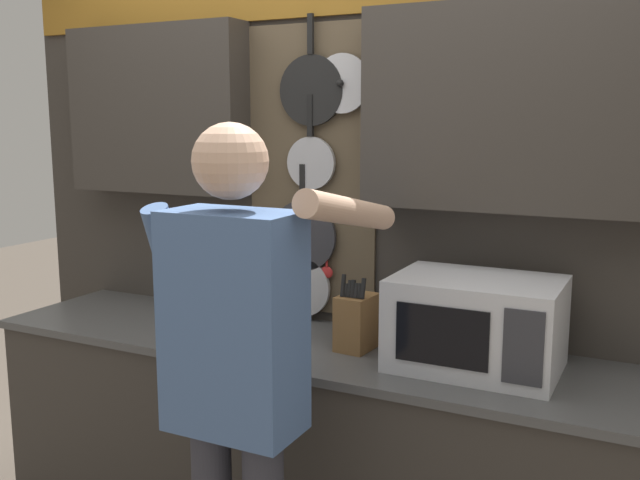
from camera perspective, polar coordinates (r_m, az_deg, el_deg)
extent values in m
cube|color=#38332D|center=(2.81, -1.14, -17.50)|extent=(2.47, 0.58, 0.89)
cube|color=#4C4C4C|center=(2.64, -1.18, -8.52)|extent=(2.50, 0.61, 0.03)
cube|color=#38332D|center=(2.83, 1.74, -0.36)|extent=(3.07, 0.04, 2.48)
cube|color=#38332D|center=(3.13, -12.87, 10.10)|extent=(0.84, 0.16, 0.69)
cube|color=#38332D|center=(2.47, 15.80, 10.16)|extent=(1.08, 0.16, 0.69)
cube|color=brown|center=(2.82, -0.69, 5.54)|extent=(0.55, 0.01, 1.13)
cylinder|color=black|center=(2.78, -0.69, 11.88)|extent=(0.27, 0.02, 0.27)
cube|color=black|center=(2.79, -0.76, 16.17)|extent=(0.02, 0.02, 0.15)
cylinder|color=#B7B7BC|center=(2.79, -0.72, 6.18)|extent=(0.20, 0.02, 0.20)
cube|color=black|center=(2.78, -0.79, 9.93)|extent=(0.02, 0.02, 0.16)
cylinder|color=#2D2D33|center=(2.84, -1.31, 0.35)|extent=(0.28, 0.02, 0.28)
cube|color=black|center=(2.80, -1.39, 4.62)|extent=(0.02, 0.02, 0.14)
cylinder|color=#B7B7BC|center=(2.88, -1.38, -3.76)|extent=(0.24, 0.02, 0.24)
cube|color=black|center=(2.83, -1.45, -0.02)|extent=(0.02, 0.02, 0.14)
cylinder|color=silver|center=(2.73, 1.78, 12.41)|extent=(0.22, 0.01, 0.22)
sphere|color=black|center=(2.71, 1.61, 12.43)|extent=(0.03, 0.03, 0.03)
cylinder|color=silver|center=(2.87, -2.34, -0.80)|extent=(0.01, 0.01, 0.21)
ellipsoid|color=silver|center=(2.90, -2.33, -3.10)|extent=(0.05, 0.01, 0.04)
cylinder|color=silver|center=(2.83, -0.92, -0.49)|extent=(0.01, 0.01, 0.16)
ellipsoid|color=silver|center=(2.85, -0.91, -2.37)|extent=(0.04, 0.01, 0.04)
cylinder|color=red|center=(2.80, 0.54, -0.63)|extent=(0.01, 0.01, 0.16)
ellipsoid|color=red|center=(2.82, 0.54, -2.59)|extent=(0.05, 0.01, 0.05)
cube|color=silver|center=(2.39, 12.39, -6.52)|extent=(0.53, 0.37, 0.30)
cube|color=black|center=(2.23, 9.69, -7.61)|extent=(0.29, 0.01, 0.19)
cube|color=#333338|center=(2.17, 15.94, -8.30)|extent=(0.12, 0.01, 0.23)
cube|color=brown|center=(2.54, 2.95, -6.59)|extent=(0.12, 0.16, 0.20)
cylinder|color=black|center=(2.49, 1.86, -3.65)|extent=(0.02, 0.03, 0.08)
cylinder|color=black|center=(2.49, 2.13, -4.03)|extent=(0.02, 0.02, 0.05)
cylinder|color=black|center=(2.48, 2.39, -3.91)|extent=(0.02, 0.03, 0.06)
cylinder|color=black|center=(2.47, 2.66, -3.92)|extent=(0.02, 0.03, 0.06)
cylinder|color=black|center=(2.47, 2.92, -4.06)|extent=(0.02, 0.03, 0.05)
cylinder|color=black|center=(2.46, 3.19, -4.08)|extent=(0.02, 0.02, 0.05)
cylinder|color=black|center=(2.46, 3.46, -3.90)|extent=(0.02, 0.03, 0.07)
cylinder|color=white|center=(2.67, -2.79, -6.52)|extent=(0.12, 0.12, 0.13)
cylinder|color=silver|center=(2.65, -3.00, -4.10)|extent=(0.06, 0.03, 0.25)
cylinder|color=black|center=(2.64, -2.75, -3.95)|extent=(0.02, 0.03, 0.27)
cylinder|color=tan|center=(2.63, -2.58, -4.63)|extent=(0.01, 0.03, 0.22)
cylinder|color=tan|center=(2.64, -2.82, -4.12)|extent=(0.05, 0.06, 0.25)
cylinder|color=silver|center=(2.66, -3.18, -4.82)|extent=(0.05, 0.03, 0.18)
cylinder|color=tan|center=(2.61, -2.84, -3.93)|extent=(0.05, 0.02, 0.29)
cube|color=#4C6B9E|center=(2.04, -6.93, -6.57)|extent=(0.38, 0.22, 0.64)
sphere|color=#DBAD8E|center=(1.96, -7.20, 6.27)|extent=(0.21, 0.21, 0.21)
cylinder|color=#4C6B9E|center=(2.19, -11.30, -4.13)|extent=(0.08, 0.26, 0.56)
cylinder|color=#DBAD8E|center=(2.10, 2.34, 2.31)|extent=(0.08, 0.57, 0.18)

